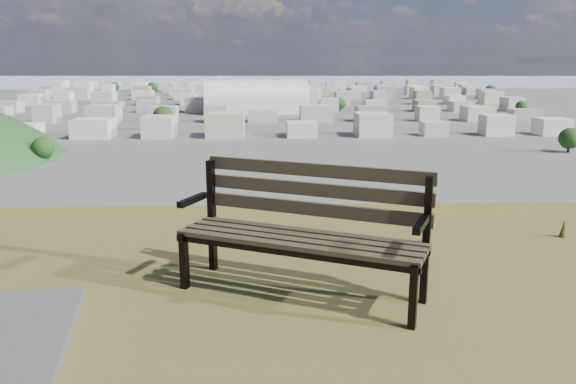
{
  "coord_description": "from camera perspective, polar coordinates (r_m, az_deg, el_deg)",
  "views": [
    {
      "loc": [
        -0.46,
        -1.83,
        26.65
      ],
      "look_at": [
        -0.21,
        3.93,
        25.3
      ],
      "focal_mm": 35.0,
      "sensor_mm": 36.0,
      "label": 1
    }
  ],
  "objects": [
    {
      "name": "park_bench",
      "position": [
        4.02,
        1.75,
        -3.17
      ],
      "size": [
        1.82,
        1.25,
        0.92
      ],
      "rotation": [
        0.0,
        0.0,
        -0.44
      ],
      "color": "#443A27",
      "rests_on": "hilltop_mesa"
    },
    {
      "name": "arena",
      "position": [
        295.74,
        -3.27,
        9.03
      ],
      "size": [
        54.59,
        26.25,
        22.42
      ],
      "rotation": [
        0.0,
        0.0,
        0.07
      ],
      "color": "silver",
      "rests_on": "ground"
    },
    {
      "name": "city_blocks",
      "position": [
        396.95,
        -2.37,
        9.84
      ],
      "size": [
        395.0,
        361.0,
        7.0
      ],
      "color": "beige",
      "rests_on": "ground"
    },
    {
      "name": "city_trees",
      "position": [
        322.62,
        -7.1,
        9.22
      ],
      "size": [
        406.52,
        387.2,
        9.98
      ],
      "color": "black",
      "rests_on": "ground"
    },
    {
      "name": "bay_water",
      "position": [
        902.22,
        -2.42,
        11.49
      ],
      "size": [
        2400.0,
        700.0,
        0.12
      ],
      "primitive_type": "cube",
      "color": "#97AFC0",
      "rests_on": "ground"
    },
    {
      "name": "far_hills",
      "position": [
        1406.06,
        -5.0,
        13.1
      ],
      "size": [
        2050.0,
        340.0,
        60.0
      ],
      "color": "#95A0BA",
      "rests_on": "ground"
    }
  ]
}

